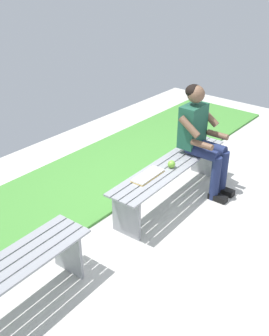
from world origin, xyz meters
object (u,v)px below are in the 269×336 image
Objects in this scene: bench_near at (171,173)px; apple at (172,164)px; book_open at (148,176)px; person_seated at (201,135)px.

apple is (0.06, 0.05, 0.15)m from bench_near.
apple is 0.33m from book_open.
bench_near is at bearing -142.28° from apple.
book_open is at bearing -4.84° from bench_near.
apple is (0.51, -0.06, -0.19)m from person_seated.
person_seated is at bearing 173.81° from apple.
apple is at bearing 37.72° from bench_near.
person_seated reaches higher than book_open.
bench_near is at bearing 173.08° from book_open.
person_seated is 0.55m from apple.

